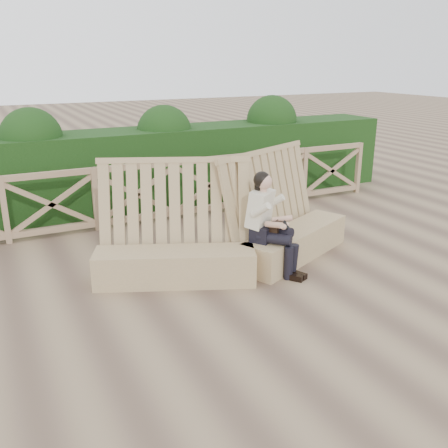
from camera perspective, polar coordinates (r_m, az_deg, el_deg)
name	(u,v)px	position (r m, az deg, el deg)	size (l,w,h in m)	color
ground	(226,307)	(6.05, 0.17, -9.44)	(60.00, 60.00, 0.00)	brown
bench	(236,241)	(7.00, 1.43, -1.91)	(4.03, 1.54, 1.58)	#977E56
woman	(268,220)	(6.75, 5.08, 0.47)	(0.68, 0.88, 1.41)	black
guardrail	(136,194)	(8.91, -10.01, 3.37)	(10.10, 0.09, 1.10)	#7F624A
hedge	(117,170)	(9.99, -12.10, 6.03)	(12.00, 1.20, 1.50)	black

